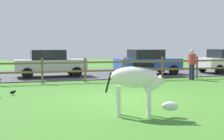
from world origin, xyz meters
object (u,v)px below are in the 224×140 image
Objects in this scene: zebra at (137,81)px; parked_car_silver at (50,63)px; parked_car_blue at (147,62)px; crow_on_grass at (13,92)px; visitor_right_of_tree at (192,63)px.

parked_car_silver reaches higher than zebra.
parked_car_blue is (5.94, -0.26, 0.00)m from parked_car_silver.
zebra is 10.55m from parked_car_silver.
zebra is 8.58× the size of crow_on_grass.
visitor_right_of_tree reaches higher than crow_on_grass.
parked_car_silver is (-1.50, 10.44, -0.08)m from zebra.
parked_car_silver is at bearing 73.55° from crow_on_grass.
zebra is at bearing -52.57° from crow_on_grass.
zebra is 11.10m from parked_car_blue.
parked_car_silver is 5.95m from parked_car_blue.
crow_on_grass is at bearing -142.93° from parked_car_blue.
visitor_right_of_tree is at bearing 17.95° from crow_on_grass.
crow_on_grass is at bearing -162.05° from visitor_right_of_tree.
visitor_right_of_tree is (5.88, 7.30, -0.02)m from zebra.
zebra is at bearing -81.80° from parked_car_silver.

